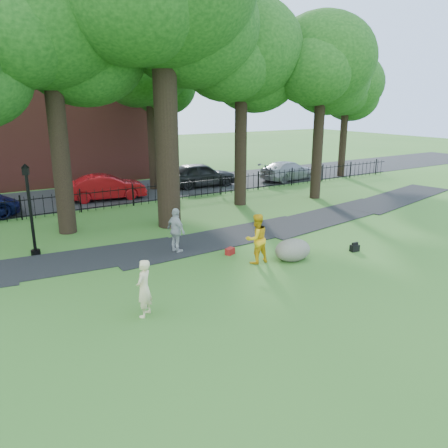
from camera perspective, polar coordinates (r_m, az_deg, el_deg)
ground at (r=15.83m, az=3.71°, el=-6.20°), size 120.00×120.00×0.00m
footpath at (r=19.41m, az=-0.55°, el=-1.95°), size 36.07×3.85×0.03m
street at (r=29.79m, az=-14.43°, el=3.86°), size 80.00×7.00×0.02m
iron_fence at (r=25.95m, az=-11.81°, el=3.66°), size 44.00×0.04×1.20m
brick_building at (r=36.20m, az=-25.38°, el=14.50°), size 18.00×8.00×12.00m
tree_row at (r=22.36m, az=-8.19°, el=21.40°), size 26.82×7.96×12.42m
woman at (r=12.60m, az=-10.41°, el=-8.26°), size 0.73×0.71×1.69m
man at (r=16.36m, az=4.27°, el=-1.93°), size 0.93×0.72×1.90m
pedestrian at (r=17.55m, az=-6.27°, el=-0.85°), size 0.62×1.14×1.84m
boulder at (r=17.03m, az=8.96°, el=-3.19°), size 1.82×1.63×0.87m
lamppost at (r=18.53m, az=-23.95°, el=1.53°), size 0.36×0.36×3.64m
backpack at (r=18.57m, az=16.69°, el=-3.03°), size 0.38×0.26×0.27m
red_bag at (r=17.44m, az=0.79°, el=-3.59°), size 0.44×0.37×0.26m
red_sedan at (r=27.93m, az=-15.11°, el=4.66°), size 4.90×2.34×1.55m
grey_car at (r=31.17m, az=-3.12°, el=6.47°), size 5.17×2.34×1.72m
silver_car at (r=34.15m, az=8.44°, el=6.90°), size 5.15×2.56×1.44m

